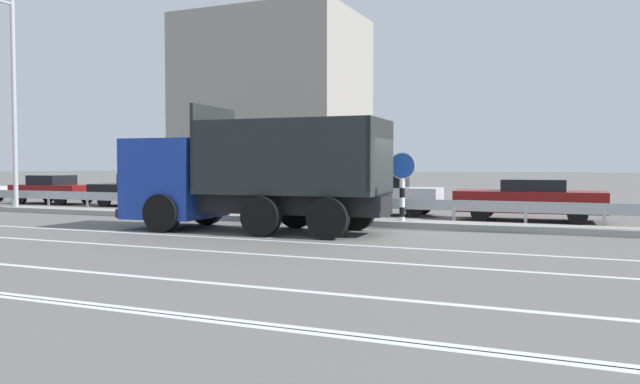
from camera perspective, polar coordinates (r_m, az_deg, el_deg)
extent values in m
plane|color=#605E5B|center=(16.61, 6.64, -3.84)|extent=(320.00, 320.00, 0.00)
cube|color=silver|center=(15.81, -9.08, -4.17)|extent=(60.14, 0.16, 0.01)
cube|color=silver|center=(14.07, -13.80, -5.02)|extent=(60.14, 0.16, 0.01)
cube|color=silver|center=(11.85, -22.77, -6.54)|extent=(60.14, 0.16, 0.01)
cube|color=gray|center=(18.59, 8.53, -2.91)|extent=(33.08, 1.10, 0.18)
cube|color=#9EA0A5|center=(19.33, 9.17, -1.13)|extent=(60.14, 0.04, 0.32)
cylinder|color=#ADADB2|center=(29.11, -26.32, -0.77)|extent=(0.09, 0.09, 0.62)
cylinder|color=#ADADB2|center=(27.57, -23.57, -0.89)|extent=(0.09, 0.09, 0.62)
cylinder|color=#ADADB2|center=(26.10, -20.51, -1.02)|extent=(0.09, 0.09, 0.62)
cylinder|color=#ADADB2|center=(24.72, -17.09, -1.16)|extent=(0.09, 0.09, 0.62)
cylinder|color=#ADADB2|center=(23.43, -13.29, -1.30)|extent=(0.09, 0.09, 0.62)
cylinder|color=#ADADB2|center=(22.26, -9.06, -1.46)|extent=(0.09, 0.09, 0.62)
cylinder|color=#ADADB2|center=(21.22, -4.39, -1.63)|extent=(0.09, 0.09, 0.62)
cylinder|color=#ADADB2|center=(20.34, 0.73, -1.80)|extent=(0.09, 0.09, 0.62)
cylinder|color=#ADADB2|center=(19.63, 6.26, -1.97)|extent=(0.09, 0.09, 0.62)
cylinder|color=#ADADB2|center=(19.12, 12.14, -2.12)|extent=(0.09, 0.09, 0.62)
cylinder|color=#ADADB2|center=(18.82, 18.28, -2.27)|extent=(0.09, 0.09, 0.62)
cylinder|color=#ADADB2|center=(18.74, 24.55, -2.38)|extent=(0.09, 0.09, 0.62)
cube|color=#19389E|center=(18.54, -13.06, 1.21)|extent=(2.35, 2.52, 2.25)
cube|color=black|center=(19.18, -15.87, 2.40)|extent=(0.15, 2.06, 0.85)
cube|color=black|center=(19.24, -15.90, -1.66)|extent=(0.23, 2.36, 0.24)
cube|color=black|center=(16.82, -2.48, -1.07)|extent=(5.23, 1.61, 0.53)
cube|color=#232828|center=(16.80, -2.48, 0.04)|extent=(5.08, 2.58, 0.12)
cube|color=#232828|center=(15.78, -4.05, 3.44)|extent=(4.96, 0.38, 1.84)
cube|color=#232828|center=(17.81, -1.11, 3.33)|extent=(4.96, 0.38, 1.84)
cube|color=#232828|center=(17.88, -9.70, 4.03)|extent=(0.23, 2.31, 2.30)
cube|color=#232828|center=(16.00, 5.57, 3.42)|extent=(0.23, 2.31, 1.84)
cylinder|color=black|center=(17.42, -14.25, -1.89)|extent=(1.06, 0.38, 1.04)
cylinder|color=black|center=(19.40, -10.29, -1.42)|extent=(1.06, 0.38, 1.04)
cylinder|color=black|center=(15.92, -5.42, -2.23)|extent=(1.06, 0.38, 1.04)
cylinder|color=black|center=(18.07, -2.16, -1.67)|extent=(1.06, 0.38, 1.04)
cylinder|color=black|center=(15.23, 0.72, -2.43)|extent=(1.06, 0.38, 1.04)
cylinder|color=black|center=(17.45, 3.33, -1.81)|extent=(1.06, 0.38, 1.04)
cylinder|color=white|center=(18.68, 7.51, -2.71)|extent=(0.16, 0.16, 0.29)
cylinder|color=black|center=(18.65, 7.51, -1.83)|extent=(0.16, 0.16, 0.29)
cylinder|color=white|center=(18.63, 7.52, -0.95)|extent=(0.16, 0.16, 0.29)
cylinder|color=black|center=(18.62, 7.52, -0.07)|extent=(0.16, 0.16, 0.29)
cylinder|color=white|center=(18.61, 7.53, 0.82)|extent=(0.16, 0.16, 0.29)
cylinder|color=#1E4CB2|center=(18.60, 7.54, 2.40)|extent=(0.74, 0.03, 0.74)
cylinder|color=white|center=(18.60, 7.54, 2.40)|extent=(0.80, 0.02, 0.80)
cylinder|color=#ADADB2|center=(27.68, -26.17, 7.04)|extent=(0.18, 0.18, 8.31)
cube|color=maroon|center=(31.98, -23.15, 0.07)|extent=(3.91, 2.01, 0.61)
cube|color=black|center=(32.04, -23.31, 1.02)|extent=(1.69, 1.68, 0.45)
cylinder|color=black|center=(31.83, -20.53, -0.44)|extent=(0.61, 0.23, 0.60)
cylinder|color=black|center=(30.55, -22.65, -0.59)|extent=(0.61, 0.23, 0.60)
cylinder|color=black|center=(33.43, -23.59, -0.36)|extent=(0.61, 0.23, 0.60)
cylinder|color=black|center=(32.22, -25.72, -0.49)|extent=(0.61, 0.23, 0.60)
cube|color=black|center=(28.59, -15.78, 0.01)|extent=(4.82, 2.22, 0.69)
cube|color=black|center=(28.49, -15.56, 1.15)|extent=(2.10, 1.77, 0.45)
cylinder|color=black|center=(28.76, -19.14, -0.71)|extent=(0.61, 0.25, 0.60)
cylinder|color=black|center=(30.15, -17.11, -0.55)|extent=(0.61, 0.25, 0.60)
cylinder|color=black|center=(27.08, -14.28, -0.84)|extent=(0.61, 0.25, 0.60)
cylinder|color=black|center=(28.55, -12.38, -0.66)|extent=(0.61, 0.25, 0.60)
cube|color=gray|center=(25.17, -7.13, -0.16)|extent=(4.07, 2.05, 0.76)
cube|color=black|center=(25.10, -6.89, 1.29)|extent=(1.77, 1.66, 0.52)
cylinder|color=black|center=(25.04, -10.47, -1.07)|extent=(0.61, 0.25, 0.60)
cylinder|color=black|center=(26.48, -8.71, -0.86)|extent=(0.61, 0.25, 0.60)
cylinder|color=black|center=(23.92, -5.37, -1.20)|extent=(0.61, 0.25, 0.60)
cylinder|color=black|center=(25.43, -3.83, -0.98)|extent=(0.61, 0.25, 0.60)
cube|color=silver|center=(22.92, 6.03, -0.47)|extent=(4.04, 1.92, 0.71)
cube|color=black|center=(22.92, 5.75, 1.18)|extent=(1.74, 1.59, 0.60)
cylinder|color=black|center=(23.45, 9.43, -1.29)|extent=(0.61, 0.23, 0.60)
cylinder|color=black|center=(21.87, 8.60, -1.56)|extent=(0.61, 0.23, 0.60)
cylinder|color=black|center=(24.05, 3.68, -1.17)|extent=(0.61, 0.23, 0.60)
cylinder|color=black|center=(22.51, 2.48, -1.42)|extent=(0.61, 0.23, 0.60)
cube|color=maroon|center=(21.52, 18.55, -0.81)|extent=(4.78, 2.16, 0.68)
cube|color=black|center=(21.50, 18.95, 0.60)|extent=(2.06, 1.78, 0.38)
cylinder|color=black|center=(20.74, 14.45, -1.82)|extent=(0.61, 0.23, 0.60)
cylinder|color=black|center=(22.53, 14.92, -1.49)|extent=(0.61, 0.23, 0.60)
cylinder|color=black|center=(20.65, 22.49, -1.95)|extent=(0.61, 0.23, 0.60)
cylinder|color=black|center=(22.45, 22.32, -1.61)|extent=(0.61, 0.23, 0.60)
cube|color=gray|center=(43.01, -4.33, 7.92)|extent=(11.57, 8.32, 11.85)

